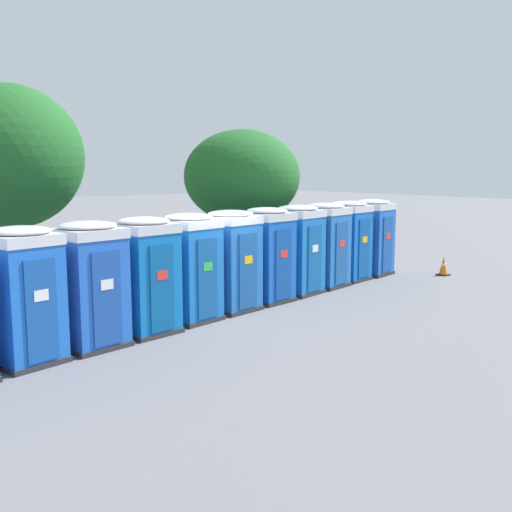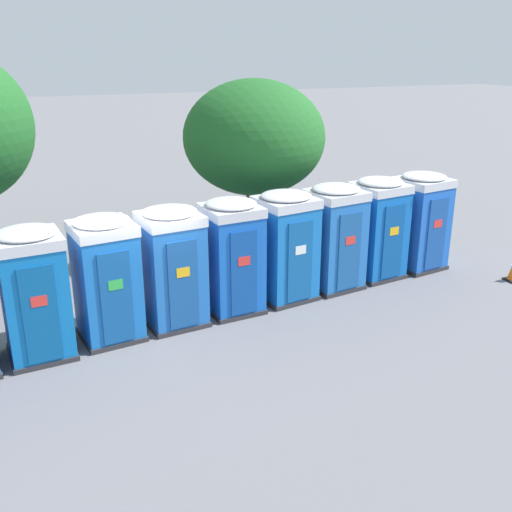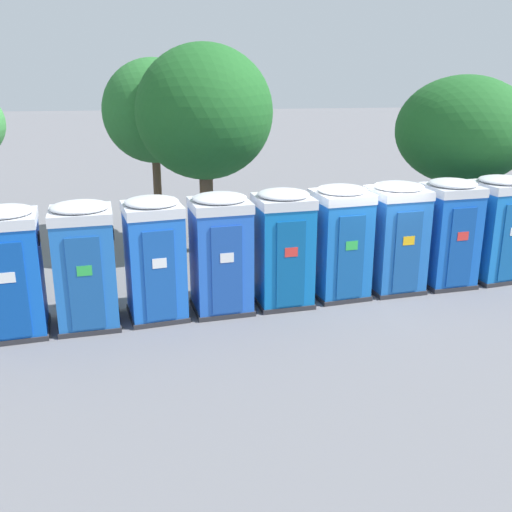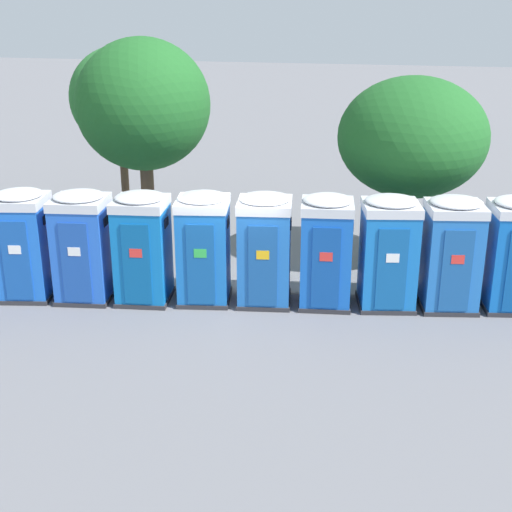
{
  "view_description": "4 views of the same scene",
  "coord_description": "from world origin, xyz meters",
  "px_view_note": "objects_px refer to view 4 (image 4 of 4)",
  "views": [
    {
      "loc": [
        -8.41,
        -11.86,
        3.57
      ],
      "look_at": [
        1.65,
        -0.03,
        1.28
      ],
      "focal_mm": 42.0,
      "sensor_mm": 36.0,
      "label": 1
    },
    {
      "loc": [
        -1.78,
        -11.6,
        5.66
      ],
      "look_at": [
        2.68,
        0.13,
        1.16
      ],
      "focal_mm": 42.0,
      "sensor_mm": 36.0,
      "label": 2
    },
    {
      "loc": [
        -4.3,
        -12.78,
        5.04
      ],
      "look_at": [
        -2.59,
        -0.68,
        1.13
      ],
      "focal_mm": 42.0,
      "sensor_mm": 36.0,
      "label": 3
    },
    {
      "loc": [
        3.7,
        -14.88,
        6.63
      ],
      "look_at": [
        0.54,
        -0.2,
        1.11
      ],
      "focal_mm": 50.0,
      "sensor_mm": 36.0,
      "label": 4
    }
  ],
  "objects_px": {
    "portapotty_6": "(264,249)",
    "street_tree_3": "(120,98)",
    "portapotty_3": "(83,246)",
    "portapotty_9": "(451,253)",
    "street_tree_2": "(143,105)",
    "portapotty_7": "(326,251)",
    "portapotty_5": "(204,247)",
    "street_tree_1": "(412,138)",
    "portapotty_2": "(24,244)",
    "portapotty_4": "(143,247)",
    "portapotty_8": "(388,252)"
  },
  "relations": [
    {
      "from": "portapotty_6",
      "to": "portapotty_8",
      "type": "height_order",
      "value": "same"
    },
    {
      "from": "portapotty_2",
      "to": "street_tree_1",
      "type": "distance_m",
      "value": 9.69
    },
    {
      "from": "street_tree_2",
      "to": "portapotty_9",
      "type": "bearing_deg",
      "value": -20.4
    },
    {
      "from": "street_tree_1",
      "to": "portapotty_6",
      "type": "bearing_deg",
      "value": -132.6
    },
    {
      "from": "portapotty_6",
      "to": "portapotty_8",
      "type": "relative_size",
      "value": 1.0
    },
    {
      "from": "portapotty_7",
      "to": "portapotty_8",
      "type": "bearing_deg",
      "value": 9.03
    },
    {
      "from": "portapotty_5",
      "to": "portapotty_9",
      "type": "distance_m",
      "value": 5.51
    },
    {
      "from": "portapotty_3",
      "to": "portapotty_6",
      "type": "xyz_separation_m",
      "value": [
        4.08,
        0.66,
        0.0
      ]
    },
    {
      "from": "portapotty_8",
      "to": "street_tree_1",
      "type": "relative_size",
      "value": 0.53
    },
    {
      "from": "portapotty_3",
      "to": "portapotty_9",
      "type": "xyz_separation_m",
      "value": [
        8.16,
        1.26,
        -0.0
      ]
    },
    {
      "from": "portapotty_2",
      "to": "portapotty_3",
      "type": "bearing_deg",
      "value": 6.96
    },
    {
      "from": "portapotty_4",
      "to": "portapotty_6",
      "type": "xyz_separation_m",
      "value": [
        2.71,
        0.47,
        -0.0
      ]
    },
    {
      "from": "portapotty_9",
      "to": "street_tree_2",
      "type": "relative_size",
      "value": 0.45
    },
    {
      "from": "portapotty_8",
      "to": "portapotty_3",
      "type": "bearing_deg",
      "value": -171.19
    },
    {
      "from": "portapotty_7",
      "to": "portapotty_8",
      "type": "relative_size",
      "value": 1.0
    },
    {
      "from": "portapotty_6",
      "to": "street_tree_1",
      "type": "bearing_deg",
      "value": 47.4
    },
    {
      "from": "street_tree_2",
      "to": "portapotty_3",
      "type": "bearing_deg",
      "value": -89.68
    },
    {
      "from": "portapotty_2",
      "to": "portapotty_3",
      "type": "relative_size",
      "value": 1.0
    },
    {
      "from": "portapotty_4",
      "to": "portapotty_5",
      "type": "distance_m",
      "value": 1.38
    },
    {
      "from": "portapotty_3",
      "to": "portapotty_7",
      "type": "xyz_separation_m",
      "value": [
        5.44,
        0.84,
        0.0
      ]
    },
    {
      "from": "street_tree_2",
      "to": "street_tree_3",
      "type": "bearing_deg",
      "value": 129.33
    },
    {
      "from": "portapotty_7",
      "to": "street_tree_2",
      "type": "height_order",
      "value": "street_tree_2"
    },
    {
      "from": "portapotty_7",
      "to": "portapotty_5",
      "type": "bearing_deg",
      "value": -172.39
    },
    {
      "from": "portapotty_5",
      "to": "portapotty_3",
      "type": "bearing_deg",
      "value": -170.09
    },
    {
      "from": "portapotty_4",
      "to": "street_tree_1",
      "type": "xyz_separation_m",
      "value": [
        5.79,
        3.81,
        2.0
      ]
    },
    {
      "from": "portapotty_2",
      "to": "street_tree_1",
      "type": "xyz_separation_m",
      "value": [
        8.52,
        4.17,
        2.0
      ]
    },
    {
      "from": "portapotty_7",
      "to": "portapotty_8",
      "type": "height_order",
      "value": "same"
    },
    {
      "from": "portapotty_4",
      "to": "street_tree_3",
      "type": "xyz_separation_m",
      "value": [
        -2.76,
        5.78,
        2.47
      ]
    },
    {
      "from": "portapotty_2",
      "to": "portapotty_7",
      "type": "relative_size",
      "value": 1.0
    },
    {
      "from": "portapotty_5",
      "to": "portapotty_7",
      "type": "height_order",
      "value": "same"
    },
    {
      "from": "portapotty_2",
      "to": "portapotty_6",
      "type": "distance_m",
      "value": 5.51
    },
    {
      "from": "portapotty_2",
      "to": "portapotty_6",
      "type": "height_order",
      "value": "same"
    },
    {
      "from": "street_tree_1",
      "to": "street_tree_3",
      "type": "height_order",
      "value": "street_tree_3"
    },
    {
      "from": "portapotty_3",
      "to": "portapotty_9",
      "type": "distance_m",
      "value": 8.26
    },
    {
      "from": "portapotty_3",
      "to": "portapotty_4",
      "type": "distance_m",
      "value": 1.38
    },
    {
      "from": "portapotty_3",
      "to": "street_tree_2",
      "type": "bearing_deg",
      "value": 90.32
    },
    {
      "from": "portapotty_2",
      "to": "portapotty_9",
      "type": "relative_size",
      "value": 1.0
    },
    {
      "from": "portapotty_7",
      "to": "portapotty_8",
      "type": "xyz_separation_m",
      "value": [
        1.36,
        0.22,
        -0.0
      ]
    },
    {
      "from": "portapotty_2",
      "to": "portapotty_8",
      "type": "height_order",
      "value": "same"
    },
    {
      "from": "portapotty_4",
      "to": "portapotty_8",
      "type": "xyz_separation_m",
      "value": [
        5.44,
        0.86,
        -0.0
      ]
    },
    {
      "from": "portapotty_2",
      "to": "portapotty_4",
      "type": "distance_m",
      "value": 2.75
    },
    {
      "from": "portapotty_6",
      "to": "portapotty_9",
      "type": "height_order",
      "value": "same"
    },
    {
      "from": "portapotty_6",
      "to": "street_tree_3",
      "type": "relative_size",
      "value": 0.48
    },
    {
      "from": "portapotty_2",
      "to": "portapotty_8",
      "type": "relative_size",
      "value": 1.0
    },
    {
      "from": "portapotty_3",
      "to": "street_tree_1",
      "type": "height_order",
      "value": "street_tree_1"
    },
    {
      "from": "portapotty_5",
      "to": "portapotty_4",
      "type": "bearing_deg",
      "value": -168.33
    },
    {
      "from": "portapotty_5",
      "to": "portapotty_2",
      "type": "bearing_deg",
      "value": -171.07
    },
    {
      "from": "portapotty_9",
      "to": "street_tree_1",
      "type": "distance_m",
      "value": 3.54
    },
    {
      "from": "portapotty_3",
      "to": "portapotty_9",
      "type": "relative_size",
      "value": 1.0
    },
    {
      "from": "portapotty_3",
      "to": "portapotty_8",
      "type": "bearing_deg",
      "value": 8.81
    }
  ]
}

